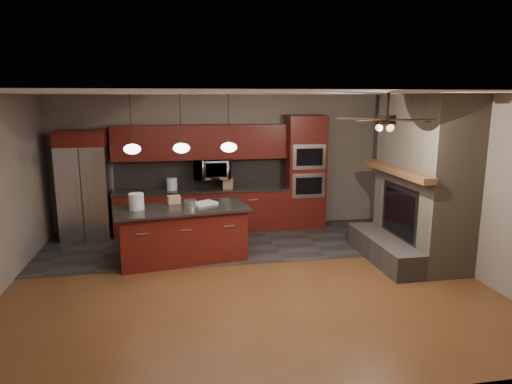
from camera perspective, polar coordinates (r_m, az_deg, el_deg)
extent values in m
plane|color=brown|center=(7.16, -1.34, -10.77)|extent=(7.00, 7.00, 0.00)
cube|color=white|center=(6.62, -1.46, 12.25)|extent=(7.00, 6.00, 0.02)
cube|color=gray|center=(9.69, -4.08, 3.73)|extent=(7.00, 0.02, 2.80)
cube|color=gray|center=(8.05, 24.07, 1.12)|extent=(0.02, 6.00, 2.80)
cube|color=#2E2B29|center=(8.83, -3.12, -6.34)|extent=(7.00, 2.40, 0.01)
cube|color=#796A56|center=(8.17, 20.19, 1.56)|extent=(0.80, 2.00, 2.80)
cube|color=#4E4540|center=(8.15, 15.61, -6.88)|extent=(0.50, 2.00, 0.40)
cube|color=#2D2D30|center=(8.10, 17.58, -2.51)|extent=(0.05, 1.20, 0.95)
cube|color=black|center=(8.09, 17.42, -2.52)|extent=(0.02, 1.00, 0.75)
cube|color=brown|center=(7.91, 17.13, 2.55)|extent=(0.22, 2.10, 0.10)
cube|color=#571011|center=(9.54, -6.64, -2.38)|extent=(3.55, 0.60, 0.86)
cube|color=black|center=(9.44, -6.71, 0.27)|extent=(3.59, 0.64, 0.04)
cube|color=black|center=(9.66, -6.85, 2.45)|extent=(3.55, 0.03, 0.60)
cube|color=#571011|center=(9.42, -6.89, 6.21)|extent=(3.55, 0.35, 0.70)
cube|color=#571011|center=(9.75, 6.12, 2.50)|extent=(0.80, 0.60, 2.38)
cube|color=silver|center=(9.50, 6.60, 0.78)|extent=(0.70, 0.03, 0.52)
cube|color=black|center=(9.48, 6.63, 0.75)|extent=(0.55, 0.02, 0.35)
cube|color=silver|center=(9.41, 6.68, 4.37)|extent=(0.70, 0.03, 0.52)
cube|color=black|center=(9.39, 6.72, 4.35)|extent=(0.55, 0.02, 0.35)
imported|color=silver|center=(9.43, -5.57, 2.87)|extent=(0.73, 0.41, 0.50)
cube|color=silver|center=(9.51, -20.56, -0.09)|extent=(0.92, 0.72, 1.84)
cube|color=#2D2D30|center=(9.16, -20.96, -0.54)|extent=(0.02, 0.02, 1.82)
cube|color=silver|center=(9.16, -21.61, -0.24)|extent=(0.03, 0.03, 0.92)
cube|color=silver|center=(9.12, -20.38, -0.20)|extent=(0.03, 0.03, 0.92)
cube|color=#571011|center=(9.36, -21.04, 6.33)|extent=(0.92, 0.72, 0.30)
cube|color=#571011|center=(7.92, -9.18, -5.31)|extent=(2.17, 1.15, 0.88)
cube|color=black|center=(7.80, -9.29, -2.08)|extent=(2.35, 1.33, 0.04)
cylinder|color=silver|center=(7.79, -14.73, -1.15)|extent=(0.30, 0.30, 0.27)
cylinder|color=silver|center=(7.77, -8.22, -1.44)|extent=(0.21, 0.21, 0.13)
cube|color=silver|center=(7.96, -6.49, -1.42)|extent=(0.49, 0.45, 0.04)
cube|color=#AC7759|center=(8.11, -10.24, -0.93)|extent=(0.25, 0.20, 0.14)
cylinder|color=silver|center=(9.40, -10.47, 0.98)|extent=(0.27, 0.27, 0.24)
cube|color=#97684E|center=(9.41, -3.50, 1.11)|extent=(0.23, 0.20, 0.22)
cylinder|color=black|center=(7.28, -15.40, 8.72)|extent=(0.01, 0.01, 0.78)
ellipsoid|color=white|center=(7.31, -15.21, 5.20)|extent=(0.26, 0.26, 0.16)
cylinder|color=black|center=(7.25, -9.42, 8.97)|extent=(0.01, 0.01, 0.78)
ellipsoid|color=white|center=(7.29, -9.31, 5.43)|extent=(0.26, 0.26, 0.16)
cylinder|color=black|center=(7.30, -3.45, 9.12)|extent=(0.01, 0.01, 0.78)
ellipsoid|color=white|center=(7.33, -3.41, 5.60)|extent=(0.26, 0.26, 0.16)
cylinder|color=black|center=(6.39, 16.15, 10.48)|extent=(0.04, 0.04, 0.30)
cylinder|color=black|center=(6.39, 16.05, 8.69)|extent=(0.24, 0.24, 0.12)
cube|color=black|center=(6.57, 19.07, 8.58)|extent=(0.60, 0.12, 0.01)
cube|color=black|center=(6.77, 15.61, 8.86)|extent=(0.30, 0.61, 0.01)
cube|color=black|center=(6.47, 12.70, 8.89)|extent=(0.56, 0.45, 0.01)
cube|color=black|center=(6.06, 14.34, 8.65)|extent=(0.56, 0.45, 0.01)
cube|color=black|center=(6.12, 18.54, 8.44)|extent=(0.30, 0.61, 0.01)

